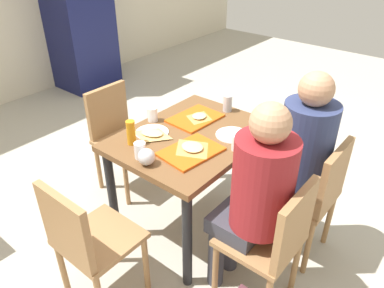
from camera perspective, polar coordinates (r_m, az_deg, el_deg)
name	(u,v)px	position (r m, az deg, el deg)	size (l,w,h in m)	color
ground_plane	(192,221)	(2.91, 0.00, -11.79)	(10.00, 10.00, 0.02)	#B2AD9E
main_table	(192,149)	(2.51, 0.00, -0.71)	(1.03, 0.79, 0.76)	brown
chair_near_left	(274,239)	(2.10, 12.46, -13.97)	(0.40, 0.40, 0.86)	#9E7247
chair_near_right	(314,192)	(2.47, 18.15, -7.01)	(0.40, 0.40, 0.86)	#9E7247
chair_far_side	(118,131)	(3.06, -11.34, 1.95)	(0.40, 0.40, 0.86)	#9E7247
chair_left_end	(86,239)	(2.13, -15.93, -13.86)	(0.40, 0.40, 0.86)	#9E7247
person_in_red	(255,192)	(1.98, 9.69, -7.25)	(0.32, 0.42, 1.27)	#383842
person_in_brown_jacket	(299,151)	(2.37, 16.05, -1.08)	(0.32, 0.42, 1.27)	#383842
tray_red_near	(191,151)	(2.25, -0.18, -1.15)	(0.36, 0.26, 0.02)	#D85914
tray_red_far	(195,118)	(2.63, 0.48, 3.97)	(0.36, 0.26, 0.02)	#D85914
paper_plate_center	(152,132)	(2.48, -6.14, 1.79)	(0.22, 0.22, 0.01)	white
paper_plate_near_edge	(232,135)	(2.45, 6.21, 1.39)	(0.22, 0.22, 0.01)	white
pizza_slice_a	(192,148)	(2.26, 0.04, -0.55)	(0.22, 0.24, 0.02)	#C68C47
pizza_slice_b	(199,117)	(2.62, 1.10, 4.21)	(0.20, 0.19, 0.02)	#C68C47
pizza_slice_c	(152,134)	(2.43, -6.15, 1.58)	(0.20, 0.25, 0.02)	#DBAD60
plastic_cup_a	(153,114)	(2.61, -6.07, 4.55)	(0.07, 0.07, 0.10)	white
plastic_cup_b	(237,143)	(2.28, 6.94, 0.22)	(0.07, 0.07, 0.10)	white
plastic_cup_c	(140,150)	(2.20, -7.96, -0.97)	(0.07, 0.07, 0.10)	white
soda_can	(228,103)	(2.75, 5.47, 6.24)	(0.07, 0.07, 0.12)	#B7BCC6
condiment_bottle	(131,133)	(2.34, -9.33, 1.73)	(0.06, 0.06, 0.16)	orange
foil_bundle	(146,157)	(2.14, -6.99, -1.97)	(0.10, 0.10, 0.10)	silver
drink_fridge	(79,14)	(5.19, -16.96, 18.55)	(0.70, 0.60, 1.90)	#14194C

